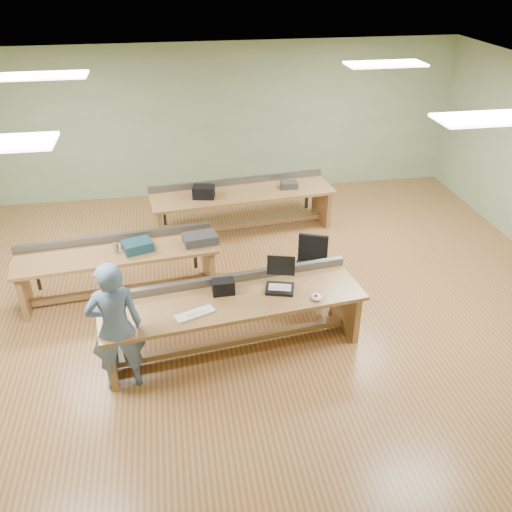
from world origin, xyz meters
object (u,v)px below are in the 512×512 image
object	(u,v)px
workbench_back	(242,201)
drinks_can	(116,247)
parts_bin_teal	(137,246)
mug	(133,245)
workbench_mid	(118,262)
person	(116,327)
workbench_front	(233,310)
laptop_base	(280,289)
task_chair	(310,277)
camera_bag	(223,287)
parts_bin_grey	(200,239)

from	to	relation	value
workbench_back	drinks_can	distance (m)	2.79
parts_bin_teal	mug	world-z (taller)	parts_bin_teal
workbench_mid	parts_bin_teal	distance (m)	0.41
workbench_mid	person	xyz separation A→B (m)	(0.10, -1.95, 0.28)
workbench_front	laptop_base	size ratio (longest dim) A/B	9.51
workbench_mid	task_chair	size ratio (longest dim) A/B	3.06
parts_bin_teal	drinks_can	world-z (taller)	parts_bin_teal
person	parts_bin_teal	size ratio (longest dim) A/B	4.16
parts_bin_teal	mug	bearing A→B (deg)	138.38
workbench_back	camera_bag	size ratio (longest dim) A/B	12.03
workbench_back	person	world-z (taller)	person
drinks_can	workbench_back	bearing A→B (deg)	41.34
camera_bag	parts_bin_teal	distance (m)	1.69
mug	workbench_front	bearing A→B (deg)	-49.92
workbench_mid	laptop_base	world-z (taller)	workbench_mid
workbench_mid	mug	xyz separation A→B (m)	(0.24, 0.02, 0.25)
laptop_base	parts_bin_grey	xyz separation A→B (m)	(-0.89, 1.43, 0.05)
person	task_chair	world-z (taller)	person
person	workbench_back	bearing A→B (deg)	-125.15
workbench_back	person	bearing A→B (deg)	-123.89
mug	camera_bag	bearing A→B (deg)	-49.85
laptop_base	parts_bin_grey	distance (m)	1.68
person	mug	distance (m)	1.97
workbench_front	parts_bin_grey	xyz separation A→B (m)	(-0.28, 1.50, 0.25)
task_chair	parts_bin_grey	size ratio (longest dim) A/B	1.95
parts_bin_grey	mug	bearing A→B (deg)	-179.04
laptop_base	drinks_can	bearing A→B (deg)	162.61
camera_bag	parts_bin_teal	size ratio (longest dim) A/B	0.68
task_chair	mug	bearing A→B (deg)	-170.57
parts_bin_teal	laptop_base	bearing A→B (deg)	-37.04
laptop_base	drinks_can	world-z (taller)	drinks_can
person	parts_bin_teal	xyz separation A→B (m)	(0.20, 1.91, -0.02)
laptop_base	workbench_back	bearing A→B (deg)	105.95
drinks_can	parts_bin_teal	bearing A→B (deg)	-3.83
workbench_mid	parts_bin_grey	distance (m)	1.24
laptop_base	mug	bearing A→B (deg)	158.61
mug	workbench_mid	bearing A→B (deg)	-176.34
parts_bin_grey	drinks_can	size ratio (longest dim) A/B	3.80
laptop_base	mug	size ratio (longest dim) A/B	2.57
parts_bin_grey	mug	world-z (taller)	parts_bin_grey
camera_bag	parts_bin_teal	bearing A→B (deg)	127.95
camera_bag	drinks_can	world-z (taller)	camera_bag
laptop_base	parts_bin_teal	world-z (taller)	parts_bin_teal
workbench_back	laptop_base	world-z (taller)	workbench_back
workbench_front	laptop_base	bearing A→B (deg)	-0.65
workbench_back	drinks_can	world-z (taller)	drinks_can
workbench_front	person	distance (m)	1.49
workbench_mid	drinks_can	distance (m)	0.26
workbench_front	person	world-z (taller)	person
parts_bin_grey	laptop_base	bearing A→B (deg)	-58.04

